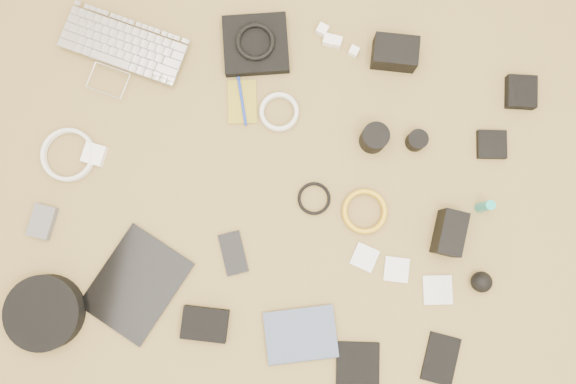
% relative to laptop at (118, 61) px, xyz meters
% --- Properties ---
extents(room_shell, '(4.04, 4.04, 2.58)m').
position_rel_laptop_xyz_m(room_shell, '(0.53, -0.32, 1.24)').
color(room_shell, olive).
rests_on(room_shell, ground).
extents(laptop, '(0.41, 0.32, 0.03)m').
position_rel_laptop_xyz_m(laptop, '(0.00, 0.00, 0.00)').
color(laptop, silver).
rests_on(laptop, ground).
extents(headphone_pouch, '(0.23, 0.22, 0.03)m').
position_rel_laptop_xyz_m(headphone_pouch, '(0.40, 0.12, 0.00)').
color(headphone_pouch, black).
rests_on(headphone_pouch, ground).
extents(headphones, '(0.14, 0.14, 0.01)m').
position_rel_laptop_xyz_m(headphones, '(0.40, 0.12, 0.03)').
color(headphones, black).
rests_on(headphones, headphone_pouch).
extents(charger_a, '(0.04, 0.04, 0.03)m').
position_rel_laptop_xyz_m(charger_a, '(0.61, 0.17, -0.00)').
color(charger_a, white).
rests_on(charger_a, ground).
extents(charger_b, '(0.04, 0.04, 0.03)m').
position_rel_laptop_xyz_m(charger_b, '(0.58, 0.20, -0.00)').
color(charger_b, white).
rests_on(charger_b, ground).
extents(charger_c, '(0.03, 0.03, 0.03)m').
position_rel_laptop_xyz_m(charger_c, '(0.63, 0.17, -0.00)').
color(charger_c, white).
rests_on(charger_c, ground).
extents(charger_d, '(0.03, 0.03, 0.02)m').
position_rel_laptop_xyz_m(charger_d, '(0.69, 0.15, -0.00)').
color(charger_d, white).
rests_on(charger_d, ground).
extents(dslr_camera, '(0.13, 0.10, 0.07)m').
position_rel_laptop_xyz_m(dslr_camera, '(0.81, 0.15, 0.02)').
color(dslr_camera, black).
rests_on(dslr_camera, ground).
extents(lens_pouch, '(0.09, 0.11, 0.03)m').
position_rel_laptop_xyz_m(lens_pouch, '(1.19, 0.10, 0.00)').
color(lens_pouch, black).
rests_on(lens_pouch, ground).
extents(notebook_olive, '(0.11, 0.15, 0.01)m').
position_rel_laptop_xyz_m(notebook_olive, '(0.39, -0.06, -0.01)').
color(notebook_olive, olive).
rests_on(notebook_olive, ground).
extents(pen_blue, '(0.06, 0.14, 0.01)m').
position_rel_laptop_xyz_m(pen_blue, '(0.39, -0.06, -0.00)').
color(pen_blue, '#142DA6').
rests_on(pen_blue, notebook_olive).
extents(cable_white_a, '(0.15, 0.15, 0.01)m').
position_rel_laptop_xyz_m(cable_white_a, '(0.50, -0.07, -0.01)').
color(cable_white_a, silver).
rests_on(cable_white_a, ground).
extents(lens_a, '(0.10, 0.10, 0.08)m').
position_rel_laptop_xyz_m(lens_a, '(0.78, -0.11, 0.03)').
color(lens_a, black).
rests_on(lens_a, ground).
extents(lens_b, '(0.06, 0.06, 0.05)m').
position_rel_laptop_xyz_m(lens_b, '(0.91, -0.09, 0.01)').
color(lens_b, black).
rests_on(lens_b, ground).
extents(card_reader, '(0.09, 0.09, 0.02)m').
position_rel_laptop_xyz_m(card_reader, '(1.13, -0.07, -0.00)').
color(card_reader, black).
rests_on(card_reader, ground).
extents(power_brick, '(0.07, 0.07, 0.03)m').
position_rel_laptop_xyz_m(power_brick, '(-0.01, -0.29, -0.00)').
color(power_brick, white).
rests_on(power_brick, ground).
extents(cable_white_b, '(0.21, 0.21, 0.01)m').
position_rel_laptop_xyz_m(cable_white_b, '(-0.09, -0.30, -0.01)').
color(cable_white_b, silver).
rests_on(cable_white_b, ground).
extents(cable_black, '(0.11, 0.11, 0.01)m').
position_rel_laptop_xyz_m(cable_black, '(0.64, -0.31, -0.01)').
color(cable_black, black).
rests_on(cable_black, ground).
extents(cable_yellow, '(0.15, 0.15, 0.01)m').
position_rel_laptop_xyz_m(cable_yellow, '(0.79, -0.32, -0.01)').
color(cable_yellow, gold).
rests_on(cable_yellow, ground).
extents(flash, '(0.08, 0.13, 0.09)m').
position_rel_laptop_xyz_m(flash, '(1.03, -0.35, 0.03)').
color(flash, black).
rests_on(flash, ground).
extents(lens_cleaner, '(0.04, 0.04, 0.10)m').
position_rel_laptop_xyz_m(lens_cleaner, '(1.12, -0.25, 0.03)').
color(lens_cleaner, teal).
rests_on(lens_cleaner, ground).
extents(battery_charger, '(0.07, 0.10, 0.03)m').
position_rel_laptop_xyz_m(battery_charger, '(-0.12, -0.50, -0.00)').
color(battery_charger, '#545458').
rests_on(battery_charger, ground).
extents(tablet, '(0.31, 0.34, 0.01)m').
position_rel_laptop_xyz_m(tablet, '(0.18, -0.64, -0.01)').
color(tablet, black).
rests_on(tablet, ground).
extents(phone, '(0.11, 0.14, 0.01)m').
position_rel_laptop_xyz_m(phone, '(0.44, -0.50, -0.01)').
color(phone, black).
rests_on(phone, ground).
extents(filter_case_left, '(0.08, 0.08, 0.01)m').
position_rel_laptop_xyz_m(filter_case_left, '(0.81, -0.45, -0.01)').
color(filter_case_left, silver).
rests_on(filter_case_left, ground).
extents(filter_case_mid, '(0.07, 0.07, 0.01)m').
position_rel_laptop_xyz_m(filter_case_mid, '(0.91, -0.47, -0.01)').
color(filter_case_mid, silver).
rests_on(filter_case_mid, ground).
extents(filter_case_right, '(0.10, 0.10, 0.01)m').
position_rel_laptop_xyz_m(filter_case_right, '(1.03, -0.51, -0.01)').
color(filter_case_right, silver).
rests_on(filter_case_right, ground).
extents(air_blower, '(0.08, 0.08, 0.06)m').
position_rel_laptop_xyz_m(air_blower, '(1.14, -0.47, 0.02)').
color(air_blower, black).
rests_on(air_blower, ground).
extents(headphone_case, '(0.26, 0.26, 0.06)m').
position_rel_laptop_xyz_m(headphone_case, '(-0.05, -0.75, 0.01)').
color(headphone_case, black).
rests_on(headphone_case, ground).
extents(drive_case, '(0.13, 0.10, 0.03)m').
position_rel_laptop_xyz_m(drive_case, '(0.39, -0.71, 0.00)').
color(drive_case, black).
rests_on(drive_case, ground).
extents(paperback, '(0.23, 0.20, 0.02)m').
position_rel_laptop_xyz_m(paperback, '(0.69, -0.77, -0.00)').
color(paperback, '#404F6C').
rests_on(paperback, ground).
extents(notebook_black_a, '(0.15, 0.21, 0.01)m').
position_rel_laptop_xyz_m(notebook_black_a, '(0.84, -0.79, -0.01)').
color(notebook_black_a, black).
rests_on(notebook_black_a, ground).
extents(notebook_black_b, '(0.10, 0.14, 0.01)m').
position_rel_laptop_xyz_m(notebook_black_b, '(1.07, -0.70, -0.01)').
color(notebook_black_b, black).
rests_on(notebook_black_b, ground).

